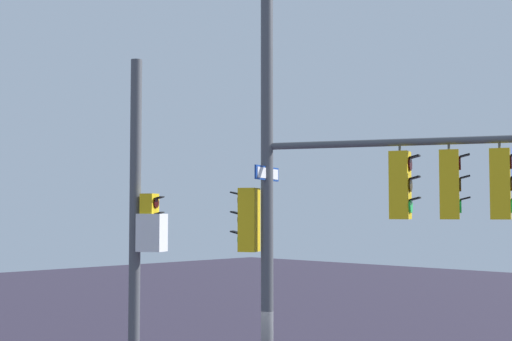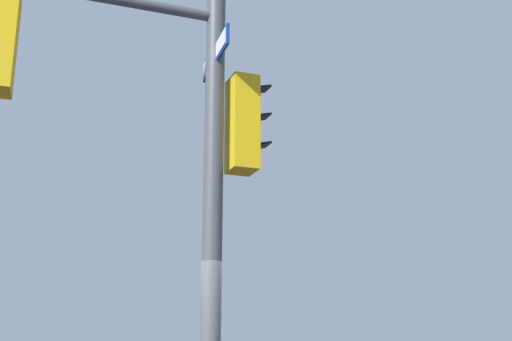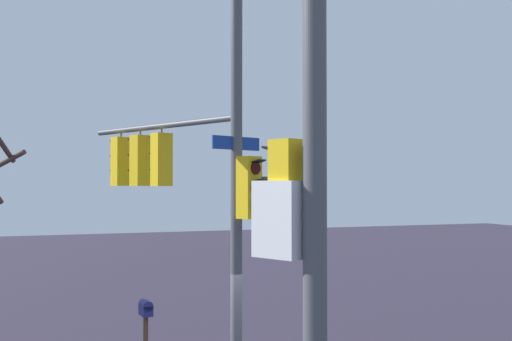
# 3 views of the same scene
# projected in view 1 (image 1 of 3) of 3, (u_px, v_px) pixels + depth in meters

# --- Properties ---
(main_signal_pole_assembly) EXTENTS (3.46, 5.83, 9.91)m
(main_signal_pole_assembly) POSITION_uv_depth(u_px,v_px,m) (334.00, 161.00, 12.27)
(main_signal_pole_assembly) COLOR #4C4F54
(main_signal_pole_assembly) RESTS_ON ground
(secondary_pole_assembly) EXTENTS (0.67, 0.85, 7.62)m
(secondary_pole_assembly) POSITION_uv_depth(u_px,v_px,m) (142.00, 229.00, 16.02)
(secondary_pole_assembly) COLOR #4C4F54
(secondary_pole_assembly) RESTS_ON ground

